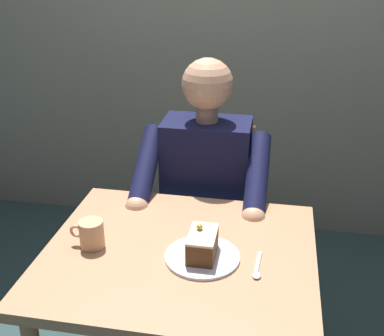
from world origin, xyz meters
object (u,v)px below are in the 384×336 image
chair (209,213)px  cake_slice (202,244)px  dining_table (179,276)px  coffee_cup (91,233)px  dessert_spoon (257,269)px  seated_person (203,202)px

chair → cake_slice: size_ratio=6.47×
dining_table → cake_slice: size_ratio=6.38×
chair → cake_slice: 0.75m
dining_table → coffee_cup: (0.28, 0.03, 0.15)m
dining_table → coffee_cup: 0.32m
dessert_spoon → coffee_cup: bearing=-3.4°
seated_person → dessert_spoon: size_ratio=8.52×
cake_slice → coffee_cup: bearing=0.0°
coffee_cup → dining_table: bearing=-174.8°
dessert_spoon → chair: bearing=-70.6°
chair → coffee_cup: 0.80m
dining_table → dessert_spoon: dessert_spoon is taller
dining_table → dessert_spoon: size_ratio=6.06×
chair → seated_person: 0.23m
chair → seated_person: seated_person is taller
seated_person → coffee_cup: size_ratio=10.65×
chair → cake_slice: bearing=96.6°
chair → cake_slice: (-0.08, 0.69, 0.29)m
seated_person → cake_slice: 0.54m
seated_person → cake_slice: bearing=98.8°
dining_table → chair: bearing=-90.0°
chair → dessert_spoon: size_ratio=6.15×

